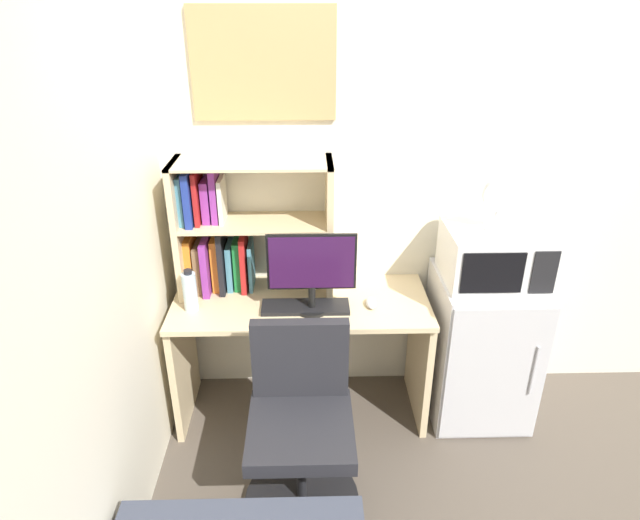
{
  "coord_description": "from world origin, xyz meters",
  "views": [
    {
      "loc": [
        -0.84,
        -2.78,
        2.18
      ],
      "look_at": [
        -0.78,
        -0.31,
        0.98
      ],
      "focal_mm": 30.72,
      "sensor_mm": 36.0,
      "label": 1
    }
  ],
  "objects_px": {
    "water_bottle": "(190,291)",
    "wall_corkboard": "(263,64)",
    "monitor": "(312,268)",
    "mini_fridge": "(480,346)",
    "hutch_bookshelf": "(231,230)",
    "microwave": "(494,255)",
    "keyboard": "(305,307)",
    "desk_fan": "(500,200)",
    "desk_chair": "(301,433)",
    "computer_mouse": "(371,303)"
  },
  "relations": [
    {
      "from": "hutch_bookshelf",
      "to": "mini_fridge",
      "type": "height_order",
      "value": "hutch_bookshelf"
    },
    {
      "from": "water_bottle",
      "to": "keyboard",
      "type": "bearing_deg",
      "value": -0.8
    },
    {
      "from": "computer_mouse",
      "to": "hutch_bookshelf",
      "type": "bearing_deg",
      "value": 163.59
    },
    {
      "from": "desk_fan",
      "to": "desk_chair",
      "type": "distance_m",
      "value": 1.46
    },
    {
      "from": "keyboard",
      "to": "wall_corkboard",
      "type": "bearing_deg",
      "value": 117.91
    },
    {
      "from": "hutch_bookshelf",
      "to": "water_bottle",
      "type": "relative_size",
      "value": 3.55
    },
    {
      "from": "monitor",
      "to": "wall_corkboard",
      "type": "height_order",
      "value": "wall_corkboard"
    },
    {
      "from": "desk_chair",
      "to": "wall_corkboard",
      "type": "bearing_deg",
      "value": 100.55
    },
    {
      "from": "water_bottle",
      "to": "mini_fridge",
      "type": "height_order",
      "value": "water_bottle"
    },
    {
      "from": "water_bottle",
      "to": "microwave",
      "type": "distance_m",
      "value": 1.56
    },
    {
      "from": "desk_chair",
      "to": "monitor",
      "type": "bearing_deg",
      "value": 83.39
    },
    {
      "from": "hutch_bookshelf",
      "to": "mini_fridge",
      "type": "xyz_separation_m",
      "value": [
        1.35,
        -0.15,
        -0.65
      ]
    },
    {
      "from": "mini_fridge",
      "to": "wall_corkboard",
      "type": "relative_size",
      "value": 1.2
    },
    {
      "from": "desk_fan",
      "to": "keyboard",
      "type": "bearing_deg",
      "value": -175.2
    },
    {
      "from": "wall_corkboard",
      "to": "desk_chair",
      "type": "bearing_deg",
      "value": -79.45
    },
    {
      "from": "water_bottle",
      "to": "wall_corkboard",
      "type": "bearing_deg",
      "value": 41.39
    },
    {
      "from": "wall_corkboard",
      "to": "water_bottle",
      "type": "bearing_deg",
      "value": -138.61
    },
    {
      "from": "desk_fan",
      "to": "wall_corkboard",
      "type": "bearing_deg",
      "value": 166.43
    },
    {
      "from": "monitor",
      "to": "desk_chair",
      "type": "xyz_separation_m",
      "value": [
        -0.06,
        -0.51,
        -0.59
      ]
    },
    {
      "from": "monitor",
      "to": "mini_fridge",
      "type": "height_order",
      "value": "monitor"
    },
    {
      "from": "computer_mouse",
      "to": "microwave",
      "type": "xyz_separation_m",
      "value": [
        0.63,
        0.07,
        0.24
      ]
    },
    {
      "from": "desk_fan",
      "to": "desk_chair",
      "type": "height_order",
      "value": "desk_fan"
    },
    {
      "from": "desk_fan",
      "to": "wall_corkboard",
      "type": "distance_m",
      "value": 1.31
    },
    {
      "from": "water_bottle",
      "to": "microwave",
      "type": "bearing_deg",
      "value": 2.86
    },
    {
      "from": "monitor",
      "to": "computer_mouse",
      "type": "xyz_separation_m",
      "value": [
        0.31,
        0.03,
        -0.22
      ]
    },
    {
      "from": "keyboard",
      "to": "computer_mouse",
      "type": "xyz_separation_m",
      "value": [
        0.34,
        0.02,
        0.01
      ]
    },
    {
      "from": "mini_fridge",
      "to": "desk_chair",
      "type": "bearing_deg",
      "value": -148.93
    },
    {
      "from": "microwave",
      "to": "computer_mouse",
      "type": "bearing_deg",
      "value": -174.03
    },
    {
      "from": "wall_corkboard",
      "to": "computer_mouse",
      "type": "bearing_deg",
      "value": -32.42
    },
    {
      "from": "hutch_bookshelf",
      "to": "keyboard",
      "type": "bearing_deg",
      "value": -31.12
    },
    {
      "from": "mini_fridge",
      "to": "monitor",
      "type": "bearing_deg",
      "value": -174.37
    },
    {
      "from": "computer_mouse",
      "to": "desk_fan",
      "type": "height_order",
      "value": "desk_fan"
    },
    {
      "from": "monitor",
      "to": "water_bottle",
      "type": "distance_m",
      "value": 0.63
    },
    {
      "from": "computer_mouse",
      "to": "water_bottle",
      "type": "distance_m",
      "value": 0.92
    },
    {
      "from": "monitor",
      "to": "desk_fan",
      "type": "distance_m",
      "value": 0.97
    },
    {
      "from": "monitor",
      "to": "computer_mouse",
      "type": "bearing_deg",
      "value": 5.47
    },
    {
      "from": "monitor",
      "to": "desk_fan",
      "type": "relative_size",
      "value": 1.6
    },
    {
      "from": "water_bottle",
      "to": "mini_fridge",
      "type": "xyz_separation_m",
      "value": [
        1.55,
        0.07,
        -0.41
      ]
    },
    {
      "from": "hutch_bookshelf",
      "to": "microwave",
      "type": "height_order",
      "value": "hutch_bookshelf"
    },
    {
      "from": "hutch_bookshelf",
      "to": "desk_fan",
      "type": "bearing_deg",
      "value": -6.56
    },
    {
      "from": "keyboard",
      "to": "desk_fan",
      "type": "distance_m",
      "value": 1.1
    },
    {
      "from": "hutch_bookshelf",
      "to": "water_bottle",
      "type": "xyz_separation_m",
      "value": [
        -0.19,
        -0.23,
        -0.23
      ]
    },
    {
      "from": "hutch_bookshelf",
      "to": "microwave",
      "type": "distance_m",
      "value": 1.37
    },
    {
      "from": "keyboard",
      "to": "desk_chair",
      "type": "relative_size",
      "value": 0.51
    },
    {
      "from": "monitor",
      "to": "keyboard",
      "type": "xyz_separation_m",
      "value": [
        -0.03,
        0.01,
        -0.23
      ]
    },
    {
      "from": "hutch_bookshelf",
      "to": "water_bottle",
      "type": "height_order",
      "value": "hutch_bookshelf"
    },
    {
      "from": "microwave",
      "to": "desk_fan",
      "type": "distance_m",
      "value": 0.3
    },
    {
      "from": "wall_corkboard",
      "to": "microwave",
      "type": "bearing_deg",
      "value": -13.1
    },
    {
      "from": "hutch_bookshelf",
      "to": "water_bottle",
      "type": "distance_m",
      "value": 0.38
    },
    {
      "from": "computer_mouse",
      "to": "wall_corkboard",
      "type": "height_order",
      "value": "wall_corkboard"
    }
  ]
}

